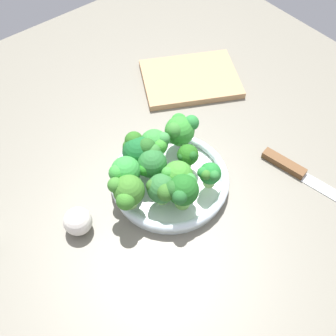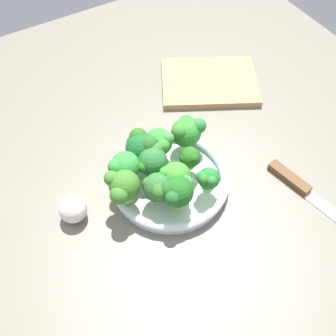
{
  "view_description": "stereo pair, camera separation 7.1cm",
  "coord_description": "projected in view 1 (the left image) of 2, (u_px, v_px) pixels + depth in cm",
  "views": [
    {
      "loc": [
        -30.48,
        -38.3,
        69.52
      ],
      "look_at": [
        -0.45,
        -1.28,
        6.06
      ],
      "focal_mm": 44.36,
      "sensor_mm": 36.0,
      "label": 1
    },
    {
      "loc": [
        -24.65,
        -42.34,
        69.52
      ],
      "look_at": [
        -0.45,
        -1.28,
        6.06
      ],
      "focal_mm": 44.36,
      "sensor_mm": 36.0,
      "label": 2
    }
  ],
  "objects": [
    {
      "name": "ground_plane",
      "position": [
        166.0,
        184.0,
        0.86
      ],
      "size": [
        130.0,
        130.0,
        2.5
      ],
      "primitive_type": "cube",
      "color": "slate"
    },
    {
      "name": "bowl",
      "position": [
        168.0,
        181.0,
        0.83
      ],
      "size": [
        23.76,
        23.76,
        3.06
      ],
      "color": "white",
      "rests_on": "ground_plane"
    },
    {
      "name": "broccoli_floret_0",
      "position": [
        188.0,
        155.0,
        0.81
      ],
      "size": [
        4.45,
        4.36,
        5.24
      ],
      "color": "#8EC45B",
      "rests_on": "bowl"
    },
    {
      "name": "broccoli_floret_1",
      "position": [
        124.0,
        171.0,
        0.77
      ],
      "size": [
        6.25,
        5.66,
        7.0
      ],
      "color": "#89C266",
      "rests_on": "bowl"
    },
    {
      "name": "broccoli_floret_2",
      "position": [
        138.0,
        149.0,
        0.81
      ],
      "size": [
        6.19,
        6.74,
        7.22
      ],
      "color": "#8EC066",
      "rests_on": "bowl"
    },
    {
      "name": "broccoli_floret_3",
      "position": [
        152.0,
        163.0,
        0.79
      ],
      "size": [
        6.35,
        5.82,
        6.53
      ],
      "color": "#7CBD5C",
      "rests_on": "bowl"
    },
    {
      "name": "broccoli_floret_4",
      "position": [
        162.0,
        189.0,
        0.76
      ],
      "size": [
        5.59,
        6.32,
        6.53
      ],
      "color": "#9AD96A",
      "rests_on": "bowl"
    },
    {
      "name": "broccoli_floret_5",
      "position": [
        209.0,
        174.0,
        0.78
      ],
      "size": [
        4.65,
        4.57,
        5.39
      ],
      "color": "#9BD06F",
      "rests_on": "bowl"
    },
    {
      "name": "broccoli_floret_6",
      "position": [
        156.0,
        143.0,
        0.82
      ],
      "size": [
        5.68,
        6.27,
        6.53
      ],
      "color": "#94D566",
      "rests_on": "bowl"
    },
    {
      "name": "broccoli_floret_7",
      "position": [
        181.0,
        191.0,
        0.74
      ],
      "size": [
        6.13,
        5.81,
        7.57
      ],
      "color": "#7CC252",
      "rests_on": "bowl"
    },
    {
      "name": "broccoli_floret_8",
      "position": [
        180.0,
        129.0,
        0.84
      ],
      "size": [
        7.36,
        6.25,
        6.8
      ],
      "color": "#76B755",
      "rests_on": "bowl"
    },
    {
      "name": "broccoli_floret_9",
      "position": [
        178.0,
        177.0,
        0.77
      ],
      "size": [
        6.13,
        6.95,
        6.56
      ],
      "color": "#76B459",
      "rests_on": "bowl"
    },
    {
      "name": "broccoli_floret_10",
      "position": [
        127.0,
        192.0,
        0.74
      ],
      "size": [
        6.45,
        6.2,
        7.44
      ],
      "color": "#9AC967",
      "rests_on": "bowl"
    },
    {
      "name": "knife",
      "position": [
        304.0,
        176.0,
        0.85
      ],
      "size": [
        7.58,
        26.55,
        1.5
      ],
      "color": "silver",
      "rests_on": "ground_plane"
    },
    {
      "name": "cutting_board",
      "position": [
        190.0,
        79.0,
        1.03
      ],
      "size": [
        28.44,
        25.94,
        1.6
      ],
      "primitive_type": "cube",
      "rotation": [
        0.0,
        0.0,
        -0.49
      ],
      "color": "tan",
      "rests_on": "ground_plane"
    },
    {
      "name": "garlic_bulb",
      "position": [
        78.0,
        221.0,
        0.76
      ],
      "size": [
        5.37,
        5.37,
        5.37
      ],
      "primitive_type": "sphere",
      "color": "silver",
      "rests_on": "ground_plane"
    }
  ]
}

